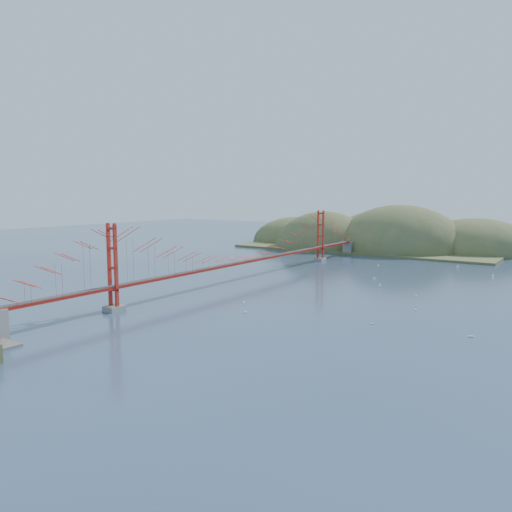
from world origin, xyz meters
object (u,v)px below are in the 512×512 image
Objects in this scene: sailboat_2 at (372,323)px; sailboat_1 at (416,309)px; bridge at (245,241)px; sailboat_0 at (245,312)px.

sailboat_1 reaches higher than sailboat_2.
sailboat_2 is at bearing -29.28° from bridge.
sailboat_1 is at bearing 77.64° from sailboat_2.
bridge is at bearing 167.62° from sailboat_1.
sailboat_2 is at bearing 13.88° from sailboat_0.
sailboat_1 is (2.21, 10.06, 0.00)m from sailboat_2.
bridge is at bearing 125.37° from sailboat_0.
sailboat_0 is (-18.03, -13.97, 0.01)m from sailboat_1.
sailboat_1 is (33.10, -7.26, -6.87)m from bridge.
sailboat_2 is 10.30m from sailboat_1.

